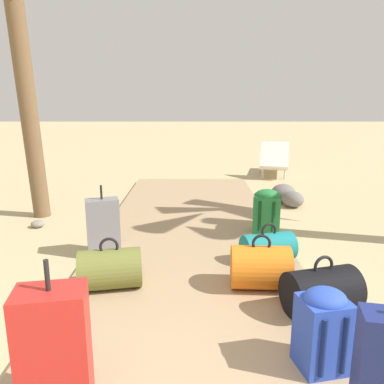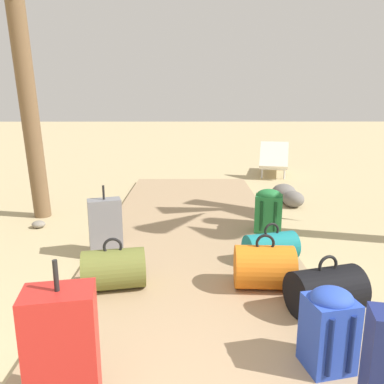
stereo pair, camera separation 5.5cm
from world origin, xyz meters
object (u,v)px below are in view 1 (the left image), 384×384
Objects in this scene: duffel_bag_black at (323,291)px; suitcase_grey at (105,224)px; backpack_blue at (325,327)px; duffel_bag_teal at (270,247)px; lounge_chair at (276,161)px; duffel_bag_orange at (262,267)px; backpack_green at (269,210)px; suitcase_red at (56,355)px; duffel_bag_olive at (112,269)px.

duffel_bag_black is 2.35m from suitcase_grey.
backpack_blue reaches higher than duffel_bag_teal.
duffel_bag_orange is at bearing -103.03° from lounge_chair.
duffel_bag_orange is at bearing -107.29° from duffel_bag_teal.
backpack_green is at bearing 16.74° from suitcase_grey.
lounge_chair is (0.91, 6.03, 0.07)m from duffel_bag_black.
suitcase_red is at bearing -82.85° from suitcase_grey.
backpack_green is (0.15, 2.50, 0.01)m from backpack_blue.
backpack_green reaches higher than duffel_bag_orange.
backpack_green is 4.27m from lounge_chair.
lounge_chair reaches higher than suitcase_grey.
backpack_blue is at bearing -93.34° from backpack_green.
backpack_green reaches higher than duffel_bag_teal.
backpack_blue is 0.73× the size of suitcase_grey.
duffel_bag_olive is (0.26, -0.91, -0.11)m from suitcase_grey.
duffel_bag_teal is at bearing -99.70° from backpack_green.
backpack_green reaches higher than backpack_blue.
duffel_bag_teal is 0.99× the size of duffel_bag_olive.
suitcase_red reaches higher than duffel_bag_orange.
duffel_bag_olive is (-1.47, -0.58, 0.03)m from duffel_bag_teal.
suitcase_red is 1.89m from duffel_bag_orange.
suitcase_grey is 1.80m from duffel_bag_orange.
backpack_green is at bearing 77.27° from duffel_bag_orange.
duffel_bag_teal is at bearing 72.71° from duffel_bag_orange.
suitcase_grey is at bearing 106.07° from duffel_bag_olive.
suitcase_grey reaches higher than backpack_green.
backpack_blue is 0.96× the size of backpack_green.
backpack_green is (-0.06, 1.87, 0.11)m from duffel_bag_black.
suitcase_red is 0.53× the size of lounge_chair.
duffel_bag_black is at bearing -77.65° from duffel_bag_teal.
lounge_chair is (2.60, 5.64, 0.07)m from duffel_bag_olive.
duffel_bag_black is 0.72× the size of suitcase_red.
suitcase_red reaches higher than backpack_blue.
duffel_bag_black is 1.18× the size of duffel_bag_orange.
backpack_green is at bearing 42.24° from duffel_bag_olive.
duffel_bag_black is at bearing -88.15° from backpack_green.
suitcase_red is (-1.45, -0.37, 0.08)m from backpack_blue.
lounge_chair reaches higher than duffel_bag_olive.
backpack_blue reaches higher than duffel_bag_olive.
backpack_blue is 2.50m from backpack_green.
lounge_chair reaches higher than backpack_green.
backpack_blue is 0.60× the size of suitcase_red.
suitcase_grey is 5.53m from lounge_chair.
backpack_green is 0.63× the size of suitcase_red.
duffel_bag_olive is 0.36× the size of lounge_chair.
duffel_bag_orange is at bearing 0.04° from duffel_bag_olive.
duffel_bag_olive is at bearing 145.36° from backpack_blue.
backpack_green is 1.52m from duffel_bag_orange.
duffel_bag_teal is at bearing -102.53° from lounge_chair.
duffel_bag_orange reaches higher than duffel_bag_olive.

